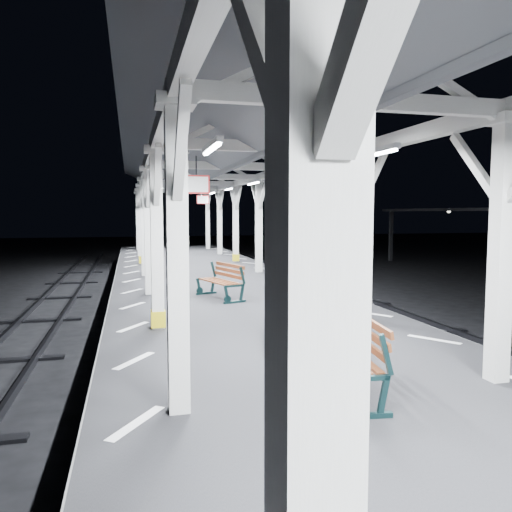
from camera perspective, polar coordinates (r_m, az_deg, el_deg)
name	(u,v)px	position (r m, az deg, el deg)	size (l,w,h in m)	color
ground	(295,412)	(8.27, 4.51, -17.30)	(120.00, 120.00, 0.00)	black
platform	(296,381)	(8.09, 4.54, -14.02)	(6.00, 50.00, 1.00)	black
hazard_stripes_left	(134,361)	(7.54, -13.73, -11.55)	(1.00, 48.00, 0.01)	silver
hazard_stripes_right	(434,340)	(9.01, 19.67, -8.98)	(1.00, 48.00, 0.01)	silver
canopy	(298,117)	(7.77, 4.80, 15.60)	(5.40, 49.00, 4.65)	silver
bench_near	(350,352)	(6.14, 10.69, -10.71)	(0.82, 1.73, 0.90)	black
bench_mid	(302,313)	(8.13, 5.22, -6.56)	(1.01, 1.86, 0.95)	black
bench_far	(223,280)	(12.47, -3.80, -2.74)	(1.02, 1.69, 0.86)	black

